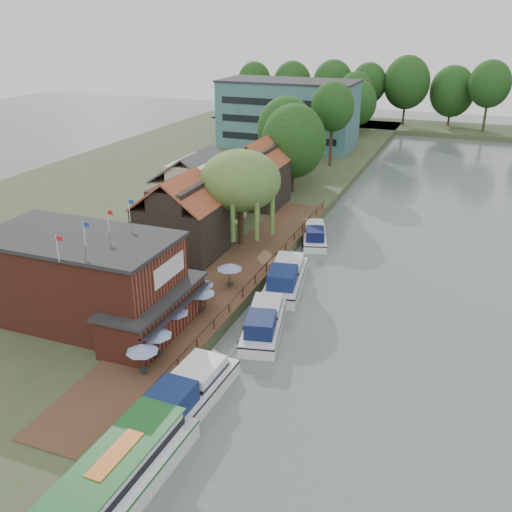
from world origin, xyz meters
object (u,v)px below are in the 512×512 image
(swan, at_px, (163,444))
(cottage_b, at_px, (199,188))
(cottage_a, at_px, (181,216))
(tour_boat, at_px, (110,483))
(cottage_c, at_px, (257,173))
(umbrella_5, at_px, (230,275))
(willow, at_px, (240,198))
(cruiser_2, at_px, (286,274))
(pub, at_px, (103,282))
(umbrella_0, at_px, (143,359))
(hotel_block, at_px, (288,113))
(cruiser_1, at_px, (264,319))
(umbrella_2, at_px, (174,320))
(umbrella_3, at_px, (201,301))
(cruiser_0, at_px, (187,390))
(cruiser_3, at_px, (315,233))
(umbrella_4, at_px, (202,292))
(umbrella_1, at_px, (157,343))

(swan, bearing_deg, cottage_b, 113.03)
(cottage_a, bearing_deg, tour_boat, -68.76)
(cottage_c, relative_size, umbrella_5, 3.58)
(willow, xyz_separation_m, cruiser_2, (7.36, -6.47, -4.87))
(pub, relative_size, umbrella_0, 8.42)
(pub, height_order, tour_boat, pub)
(hotel_block, bearing_deg, cottage_a, -82.87)
(cottage_a, relative_size, cruiser_1, 0.86)
(umbrella_0, height_order, umbrella_2, same)
(umbrella_2, bearing_deg, umbrella_0, -83.46)
(willow, bearing_deg, umbrella_0, -82.61)
(cottage_c, relative_size, umbrella_3, 3.49)
(umbrella_0, height_order, umbrella_3, same)
(cottage_b, distance_m, cruiser_0, 34.69)
(umbrella_2, distance_m, umbrella_5, 9.25)
(cottage_a, xyz_separation_m, cruiser_1, (12.89, -10.22, -4.03))
(hotel_block, bearing_deg, umbrella_0, -79.04)
(pub, xyz_separation_m, tour_boat, (10.67, -15.02, -3.21))
(umbrella_5, relative_size, tour_boat, 0.18)
(umbrella_3, xyz_separation_m, swan, (4.44, -14.26, -2.07))
(cruiser_3, bearing_deg, cottage_a, -152.05)
(umbrella_4, xyz_separation_m, tour_boat, (4.71, -20.55, -0.85))
(cottage_a, bearing_deg, cruiser_2, -7.08)
(tour_boat, bearing_deg, umbrella_4, 104.76)
(cottage_c, height_order, cruiser_0, cottage_c)
(swan, bearing_deg, umbrella_3, 107.29)
(cottage_c, relative_size, umbrella_2, 3.58)
(cruiser_1, relative_size, tour_boat, 0.76)
(cruiser_0, bearing_deg, cruiser_2, 91.73)
(umbrella_4, xyz_separation_m, cruiser_1, (5.93, -0.75, -1.07))
(pub, xyz_separation_m, umbrella_1, (6.59, -3.19, -2.36))
(pub, relative_size, cruiser_2, 1.83)
(umbrella_3, height_order, cruiser_2, umbrella_3)
(umbrella_4, bearing_deg, cruiser_1, -7.22)
(umbrella_5, height_order, cruiser_3, umbrella_5)
(cottage_c, relative_size, willow, 0.82)
(cruiser_1, xyz_separation_m, tour_boat, (-1.22, -19.80, 0.23))
(hotel_block, relative_size, cruiser_2, 2.33)
(pub, height_order, hotel_block, hotel_block)
(cottage_b, distance_m, umbrella_3, 23.69)
(umbrella_2, relative_size, umbrella_4, 1.00)
(cottage_a, height_order, umbrella_2, cottage_a)
(umbrella_0, xyz_separation_m, cruiser_0, (3.80, -0.86, -0.95))
(cottage_a, relative_size, willow, 0.82)
(cruiser_2, xyz_separation_m, tour_boat, (-0.20, -28.54, 0.10))
(umbrella_0, height_order, cruiser_0, umbrella_0)
(cottage_b, xyz_separation_m, cruiser_0, (14.59, -31.22, -3.91))
(pub, relative_size, swan, 45.45)
(cruiser_3, bearing_deg, pub, -128.21)
(umbrella_2, xyz_separation_m, cruiser_3, (4.01, 25.86, -1.20))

